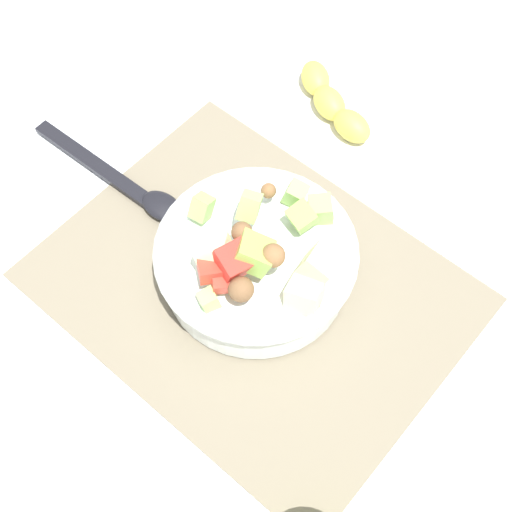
{
  "coord_description": "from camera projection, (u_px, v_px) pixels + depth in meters",
  "views": [
    {
      "loc": [
        -0.26,
        0.3,
        0.73
      ],
      "look_at": [
        0.01,
        -0.01,
        0.05
      ],
      "focal_mm": 51.79,
      "sensor_mm": 36.0,
      "label": 1
    }
  ],
  "objects": [
    {
      "name": "ground_plane",
      "position": [
        253.0,
        288.0,
        0.83
      ],
      "size": [
        2.4,
        2.4,
        0.0
      ],
      "primitive_type": "plane",
      "color": "silver"
    },
    {
      "name": "placemat",
      "position": [
        252.0,
        286.0,
        0.83
      ],
      "size": [
        0.45,
        0.35,
        0.01
      ],
      "primitive_type": "cube",
      "color": "#756B56",
      "rests_on": "ground_plane"
    },
    {
      "name": "salad_bowl",
      "position": [
        257.0,
        259.0,
        0.8
      ],
      "size": [
        0.22,
        0.22,
        0.11
      ],
      "color": "white",
      "rests_on": "placemat"
    },
    {
      "name": "serving_spoon",
      "position": [
        131.0,
        185.0,
        0.89
      ],
      "size": [
        0.24,
        0.04,
        0.01
      ],
      "color": "black",
      "rests_on": "placemat"
    },
    {
      "name": "banana_whole",
      "position": [
        332.0,
        102.0,
        0.95
      ],
      "size": [
        0.15,
        0.09,
        0.04
      ],
      "color": "yellow",
      "rests_on": "ground_plane"
    }
  ]
}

